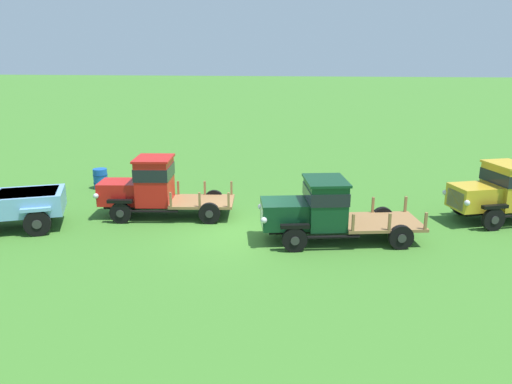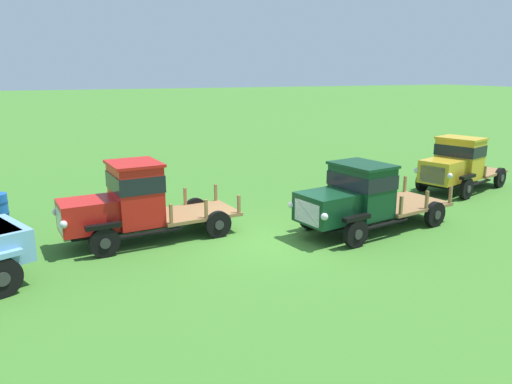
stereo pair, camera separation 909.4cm
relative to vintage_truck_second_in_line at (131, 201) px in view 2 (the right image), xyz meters
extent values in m
plane|color=#3D7528|center=(3.66, -1.51, -1.18)|extent=(240.00, 240.00, 0.00)
cylinder|color=black|center=(-3.20, -2.56, -0.73)|extent=(0.88, 0.49, 0.88)
cylinder|color=#2D2D2D|center=(-3.16, -2.65, -0.73)|extent=(0.30, 0.15, 0.31)
cylinder|color=black|center=(-0.89, -0.96, -0.78)|extent=(0.80, 0.24, 0.79)
cylinder|color=#2D2D2D|center=(-0.88, -1.05, -0.78)|extent=(0.28, 0.06, 0.28)
cylinder|color=black|center=(-1.07, 0.75, -0.78)|extent=(0.80, 0.24, 0.79)
cylinder|color=#2D2D2D|center=(-1.08, 0.85, -0.78)|extent=(0.28, 0.06, 0.28)
cylinder|color=black|center=(2.34, -0.62, -0.78)|extent=(0.80, 0.24, 0.79)
cylinder|color=#2D2D2D|center=(2.35, -0.71, -0.78)|extent=(0.28, 0.06, 0.28)
cylinder|color=black|center=(2.15, 1.10, -0.78)|extent=(0.80, 0.24, 0.79)
cylinder|color=#2D2D2D|center=(2.14, 1.19, -0.78)|extent=(0.28, 0.06, 0.28)
cube|color=black|center=(0.56, 0.06, -0.70)|extent=(4.69, 1.43, 0.12)
cube|color=red|center=(-1.20, -0.13, -0.23)|extent=(1.58, 1.36, 0.83)
cube|color=silver|center=(-1.90, -0.20, -0.27)|extent=(0.16, 0.95, 0.62)
sphere|color=silver|center=(-1.84, -0.85, -0.21)|extent=(0.20, 0.20, 0.20)
sphere|color=silver|center=(-1.98, 0.44, -0.21)|extent=(0.20, 0.20, 0.20)
cube|color=black|center=(-0.89, -0.96, -0.34)|extent=(0.93, 0.29, 0.12)
cube|color=black|center=(-1.07, 0.75, -0.34)|extent=(0.93, 0.29, 0.12)
cube|color=red|center=(0.13, 0.01, 0.19)|extent=(1.37, 1.64, 1.67)
cube|color=black|center=(0.13, 0.01, 0.57)|extent=(1.42, 1.68, 0.47)
cube|color=red|center=(0.13, 0.01, 1.07)|extent=(1.50, 1.72, 0.08)
cube|color=black|center=(0.34, -0.81, -0.72)|extent=(1.71, 0.32, 0.05)
cube|color=black|center=(0.16, 0.87, -0.72)|extent=(1.71, 0.32, 0.05)
cube|color=olive|center=(1.90, 0.20, -0.59)|extent=(2.50, 1.96, 0.10)
cube|color=olive|center=(0.94, -0.72, -0.27)|extent=(0.09, 0.09, 0.54)
cube|color=olive|center=(0.77, 0.91, -0.27)|extent=(0.09, 0.09, 0.54)
cube|color=olive|center=(1.98, -0.61, -0.27)|extent=(0.09, 0.09, 0.54)
cube|color=olive|center=(1.81, 1.02, -0.27)|extent=(0.09, 0.09, 0.54)
cube|color=olive|center=(3.03, -0.50, -0.27)|extent=(0.09, 0.09, 0.54)
cube|color=olive|center=(2.86, 1.13, -0.27)|extent=(0.09, 0.09, 0.54)
cylinder|color=black|center=(5.54, -2.89, -0.78)|extent=(0.81, 0.33, 0.79)
cylinder|color=#2D2D2D|center=(5.56, -3.00, -0.78)|extent=(0.28, 0.08, 0.28)
cylinder|color=black|center=(5.19, -1.00, -0.78)|extent=(0.81, 0.33, 0.79)
cylinder|color=#2D2D2D|center=(5.17, -0.90, -0.78)|extent=(0.28, 0.08, 0.28)
cylinder|color=black|center=(8.87, -2.27, -0.78)|extent=(0.81, 0.33, 0.79)
cylinder|color=#2D2D2D|center=(8.89, -2.37, -0.78)|extent=(0.28, 0.08, 0.28)
cylinder|color=black|center=(8.52, -0.38, -0.78)|extent=(0.81, 0.33, 0.79)
cylinder|color=#2D2D2D|center=(8.50, -0.27, -0.78)|extent=(0.28, 0.08, 0.28)
cube|color=black|center=(7.00, -1.64, -0.70)|extent=(4.95, 1.93, 0.12)
cube|color=#0F381E|center=(5.14, -1.99, -0.22)|extent=(1.71, 1.59, 0.84)
cube|color=silver|center=(4.44, -2.12, -0.27)|extent=(0.25, 1.05, 0.63)
sphere|color=silver|center=(4.57, -2.83, -0.20)|extent=(0.20, 0.20, 0.20)
sphere|color=silver|center=(4.30, -1.41, -0.20)|extent=(0.20, 0.20, 0.20)
cube|color=black|center=(5.54, -2.89, -0.34)|extent=(0.93, 0.36, 0.12)
cube|color=black|center=(5.19, -1.00, -0.34)|extent=(0.93, 0.36, 0.12)
cube|color=#0F381E|center=(6.46, -1.74, 0.09)|extent=(1.48, 1.88, 1.47)
cube|color=black|center=(6.46, -1.74, 0.42)|extent=(1.54, 1.93, 0.41)
cube|color=#0F381E|center=(6.46, -1.74, 0.87)|extent=(1.61, 1.98, 0.08)
cube|color=black|center=(6.75, -2.64, -0.72)|extent=(1.67, 0.44, 0.05)
cube|color=black|center=(6.41, -0.80, -0.72)|extent=(1.67, 0.44, 0.05)
cube|color=olive|center=(8.32, -1.40, -0.59)|extent=(2.89, 2.36, 0.10)
cube|color=olive|center=(7.34, -2.51, -0.27)|extent=(0.09, 0.09, 0.55)
cube|color=olive|center=(7.01, -0.71, -0.27)|extent=(0.09, 0.09, 0.55)
cube|color=olive|center=(8.48, -2.29, -0.27)|extent=(0.09, 0.09, 0.55)
cube|color=olive|center=(8.15, -0.50, -0.27)|extent=(0.09, 0.09, 0.55)
cube|color=olive|center=(9.63, -2.08, -0.27)|extent=(0.09, 0.09, 0.55)
cube|color=olive|center=(9.29, -0.29, -0.27)|extent=(0.09, 0.09, 0.55)
cylinder|color=black|center=(12.35, -0.11, -0.76)|extent=(0.84, 0.43, 0.83)
cylinder|color=#2D2D2D|center=(12.38, -0.20, -0.76)|extent=(0.28, 0.12, 0.29)
cylinder|color=black|center=(11.76, 1.60, -0.76)|extent=(0.84, 0.43, 0.83)
cylinder|color=#2D2D2D|center=(11.73, 1.69, -0.76)|extent=(0.28, 0.12, 0.29)
cylinder|color=black|center=(15.15, 0.85, -0.76)|extent=(0.84, 0.43, 0.83)
cylinder|color=#2D2D2D|center=(15.18, 0.76, -0.76)|extent=(0.28, 0.12, 0.29)
cylinder|color=black|center=(14.56, 2.56, -0.76)|extent=(0.84, 0.43, 0.83)
cylinder|color=#2D2D2D|center=(14.53, 2.65, -0.76)|extent=(0.28, 0.12, 0.29)
cube|color=black|center=(13.34, 1.18, -0.68)|extent=(4.37, 2.33, 0.12)
cube|color=gold|center=(11.84, 0.67, -0.19)|extent=(1.82, 1.68, 0.86)
cube|color=silver|center=(11.17, 0.44, -0.24)|extent=(0.38, 0.96, 0.64)
sphere|color=silver|center=(11.38, -0.20, -0.17)|extent=(0.20, 0.20, 0.20)
sphere|color=silver|center=(10.94, 1.08, -0.17)|extent=(0.20, 0.20, 0.20)
cube|color=black|center=(12.35, -0.11, -0.30)|extent=(0.96, 0.50, 0.12)
cube|color=black|center=(11.76, 1.60, -0.30)|extent=(0.96, 0.50, 0.12)
cube|color=gold|center=(13.07, 1.09, 0.15)|extent=(1.56, 1.86, 1.54)
cube|color=black|center=(13.07, 1.09, 0.49)|extent=(1.62, 1.91, 0.43)
cube|color=gold|center=(13.07, 1.09, 0.95)|extent=(1.69, 1.97, 0.08)
cube|color=black|center=(13.46, 0.29, -0.70)|extent=(1.51, 0.63, 0.05)
cube|color=black|center=(12.89, 1.97, -0.70)|extent=(1.51, 0.63, 0.05)
cube|color=olive|center=(14.57, 1.61, -0.57)|extent=(2.54, 2.41, 0.10)
cube|color=olive|center=(13.63, 1.29, -0.34)|extent=(0.63, 1.65, 0.44)
camera|label=1|loc=(6.13, -17.52, 4.85)|focal=35.00mm
camera|label=2|loc=(-2.06, -13.78, 3.58)|focal=35.00mm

